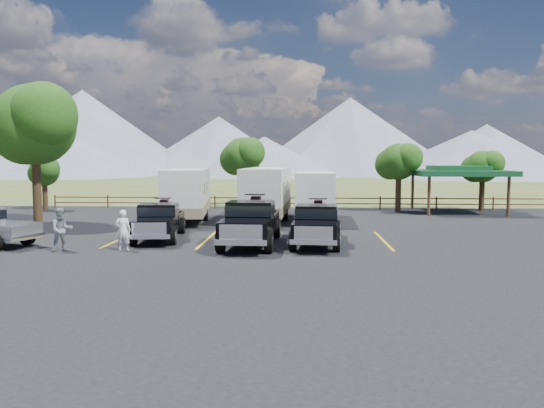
{
  "coord_description": "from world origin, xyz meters",
  "views": [
    {
      "loc": [
        2.24,
        -19.88,
        3.77
      ],
      "look_at": [
        0.92,
        4.87,
        1.6
      ],
      "focal_mm": 35.0,
      "sensor_mm": 36.0,
      "label": 1
    }
  ],
  "objects_px": {
    "trailer_right": "(315,195)",
    "person_a": "(123,230)",
    "person_b": "(62,230)",
    "pavilion": "(458,172)",
    "trailer_left": "(187,194)",
    "rig_center": "(251,221)",
    "tree_big_nw": "(34,125)",
    "trailer_center": "(267,194)",
    "rig_left": "(160,220)",
    "rig_right": "(317,223)"
  },
  "relations": [
    {
      "from": "trailer_right",
      "to": "person_b",
      "type": "bearing_deg",
      "value": -131.87
    },
    {
      "from": "pavilion",
      "to": "rig_left",
      "type": "xyz_separation_m",
      "value": [
        -17.23,
        -12.94,
        -1.87
      ]
    },
    {
      "from": "pavilion",
      "to": "rig_center",
      "type": "bearing_deg",
      "value": -132.1
    },
    {
      "from": "pavilion",
      "to": "rig_right",
      "type": "bearing_deg",
      "value": -125.64
    },
    {
      "from": "rig_left",
      "to": "rig_center",
      "type": "xyz_separation_m",
      "value": [
        4.37,
        -1.29,
        0.13
      ]
    },
    {
      "from": "tree_big_nw",
      "to": "trailer_right",
      "type": "relative_size",
      "value": 0.94
    },
    {
      "from": "rig_left",
      "to": "trailer_left",
      "type": "height_order",
      "value": "trailer_left"
    },
    {
      "from": "trailer_center",
      "to": "person_b",
      "type": "xyz_separation_m",
      "value": [
        -7.52,
        -10.51,
        -0.76
      ]
    },
    {
      "from": "person_a",
      "to": "person_b",
      "type": "relative_size",
      "value": 0.95
    },
    {
      "from": "rig_left",
      "to": "trailer_center",
      "type": "height_order",
      "value": "trailer_center"
    },
    {
      "from": "tree_big_nw",
      "to": "person_a",
      "type": "bearing_deg",
      "value": -46.78
    },
    {
      "from": "trailer_right",
      "to": "person_b",
      "type": "xyz_separation_m",
      "value": [
        -10.36,
        -10.86,
        -0.64
      ]
    },
    {
      "from": "tree_big_nw",
      "to": "person_b",
      "type": "xyz_separation_m",
      "value": [
        5.31,
        -8.49,
        -4.69
      ]
    },
    {
      "from": "pavilion",
      "to": "trailer_left",
      "type": "bearing_deg",
      "value": -160.33
    },
    {
      "from": "rig_right",
      "to": "trailer_left",
      "type": "height_order",
      "value": "trailer_left"
    },
    {
      "from": "trailer_center",
      "to": "trailer_right",
      "type": "xyz_separation_m",
      "value": [
        2.84,
        0.35,
        -0.12
      ]
    },
    {
      "from": "trailer_right",
      "to": "rig_left",
      "type": "bearing_deg",
      "value": -133.28
    },
    {
      "from": "trailer_center",
      "to": "person_a",
      "type": "distance_m",
      "value": 11.45
    },
    {
      "from": "rig_left",
      "to": "rig_center",
      "type": "bearing_deg",
      "value": -22.64
    },
    {
      "from": "rig_center",
      "to": "trailer_center",
      "type": "height_order",
      "value": "trailer_center"
    },
    {
      "from": "rig_left",
      "to": "person_a",
      "type": "distance_m",
      "value": 3.28
    },
    {
      "from": "tree_big_nw",
      "to": "rig_right",
      "type": "relative_size",
      "value": 1.35
    },
    {
      "from": "rig_right",
      "to": "rig_left",
      "type": "bearing_deg",
      "value": 175.9
    },
    {
      "from": "rig_right",
      "to": "trailer_right",
      "type": "height_order",
      "value": "trailer_right"
    },
    {
      "from": "trailer_right",
      "to": "person_a",
      "type": "distance_m",
      "value": 13.25
    },
    {
      "from": "pavilion",
      "to": "rig_right",
      "type": "relative_size",
      "value": 1.07
    },
    {
      "from": "tree_big_nw",
      "to": "trailer_left",
      "type": "bearing_deg",
      "value": 12.16
    },
    {
      "from": "trailer_center",
      "to": "trailer_right",
      "type": "bearing_deg",
      "value": 9.95
    },
    {
      "from": "tree_big_nw",
      "to": "person_a",
      "type": "xyz_separation_m",
      "value": [
        7.69,
        -8.18,
        -4.73
      ]
    },
    {
      "from": "trailer_left",
      "to": "trailer_right",
      "type": "bearing_deg",
      "value": -1.98
    },
    {
      "from": "rig_center",
      "to": "trailer_left",
      "type": "relative_size",
      "value": 0.71
    },
    {
      "from": "person_a",
      "to": "trailer_right",
      "type": "bearing_deg",
      "value": -137.9
    },
    {
      "from": "trailer_left",
      "to": "person_b",
      "type": "relative_size",
      "value": 5.09
    },
    {
      "from": "rig_center",
      "to": "person_b",
      "type": "distance_m",
      "value": 7.71
    },
    {
      "from": "trailer_center",
      "to": "pavilion",
      "type": "bearing_deg",
      "value": 27.92
    },
    {
      "from": "tree_big_nw",
      "to": "trailer_center",
      "type": "distance_m",
      "value": 13.57
    },
    {
      "from": "rig_right",
      "to": "person_a",
      "type": "height_order",
      "value": "rig_right"
    },
    {
      "from": "rig_left",
      "to": "trailer_right",
      "type": "xyz_separation_m",
      "value": [
        7.35,
        7.34,
        0.64
      ]
    },
    {
      "from": "tree_big_nw",
      "to": "person_a",
      "type": "distance_m",
      "value": 12.18
    },
    {
      "from": "trailer_left",
      "to": "trailer_center",
      "type": "bearing_deg",
      "value": -3.46
    },
    {
      "from": "pavilion",
      "to": "rig_center",
      "type": "xyz_separation_m",
      "value": [
        -12.86,
        -14.23,
        -1.74
      ]
    },
    {
      "from": "trailer_left",
      "to": "pavilion",
      "type": "bearing_deg",
      "value": 12.99
    },
    {
      "from": "pavilion",
      "to": "rig_center",
      "type": "relative_size",
      "value": 0.98
    },
    {
      "from": "rig_left",
      "to": "trailer_center",
      "type": "bearing_deg",
      "value": 50.97
    },
    {
      "from": "trailer_right",
      "to": "person_b",
      "type": "relative_size",
      "value": 4.78
    },
    {
      "from": "rig_center",
      "to": "trailer_left",
      "type": "bearing_deg",
      "value": 121.43
    },
    {
      "from": "trailer_right",
      "to": "person_b",
      "type": "height_order",
      "value": "trailer_right"
    },
    {
      "from": "trailer_left",
      "to": "trailer_right",
      "type": "distance_m",
      "value": 7.54
    },
    {
      "from": "rig_left",
      "to": "rig_right",
      "type": "xyz_separation_m",
      "value": [
        7.2,
        -1.06,
        0.04
      ]
    },
    {
      "from": "tree_big_nw",
      "to": "rig_center",
      "type": "distance_m",
      "value": 14.86
    }
  ]
}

